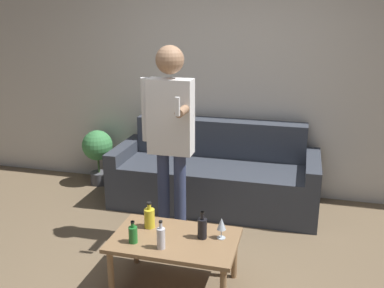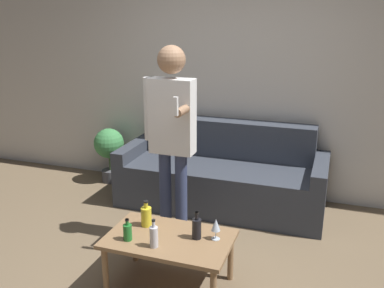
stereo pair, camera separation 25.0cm
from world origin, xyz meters
name	(u,v)px [view 1 (the left image)]	position (x,y,z in m)	size (l,w,h in m)	color
wall_back	(226,71)	(0.00, 2.02, 1.35)	(8.00, 0.06, 2.70)	silver
couch	(215,175)	(-0.01, 1.58, 0.31)	(2.10, 0.83, 0.85)	#383D47
coffee_table	(175,244)	(0.01, 0.06, 0.36)	(0.90, 0.56, 0.40)	#8E6B47
bottle_orange	(149,217)	(-0.22, 0.16, 0.48)	(0.08, 0.08, 0.20)	yellow
bottle_green	(133,234)	(-0.25, -0.07, 0.47)	(0.06, 0.06, 0.16)	#23752D
bottle_dark	(202,228)	(0.20, 0.11, 0.49)	(0.07, 0.07, 0.20)	black
bottle_yellow	(161,237)	(-0.04, -0.10, 0.49)	(0.06, 0.06, 0.21)	silver
wine_glass_near	(221,224)	(0.33, 0.14, 0.51)	(0.06, 0.06, 0.16)	silver
person_standing_front	(170,129)	(-0.21, 0.68, 1.03)	(0.43, 0.42, 1.71)	navy
potted_plant	(98,149)	(-1.44, 1.75, 0.43)	(0.35, 0.35, 0.65)	#4C4C51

